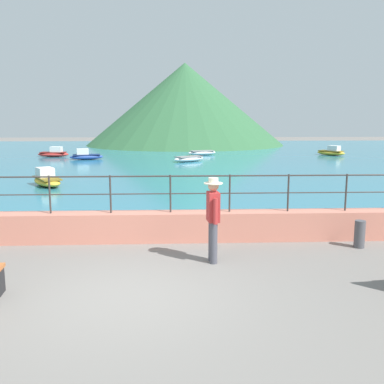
# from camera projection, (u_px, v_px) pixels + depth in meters

# --- Properties ---
(ground_plane) EXTENTS (120.00, 120.00, 0.00)m
(ground_plane) POSITION_uv_depth(u_px,v_px,m) (128.00, 294.00, 7.24)
(ground_plane) COLOR slate
(promenade_wall) EXTENTS (20.00, 0.56, 0.70)m
(promenade_wall) POSITION_uv_depth(u_px,v_px,m) (141.00, 227.00, 10.33)
(promenade_wall) COLOR tan
(promenade_wall) RESTS_ON ground
(railing) EXTENTS (18.44, 0.04, 0.90)m
(railing) POSITION_uv_depth(u_px,v_px,m) (140.00, 187.00, 10.17)
(railing) COLOR #383330
(railing) RESTS_ON promenade_wall
(lake_water) EXTENTS (64.00, 44.32, 0.06)m
(lake_water) POSITION_uv_depth(u_px,v_px,m) (163.00, 157.00, 32.67)
(lake_water) COLOR teal
(lake_water) RESTS_ON ground
(hill_main) EXTENTS (21.38, 21.38, 8.75)m
(hill_main) POSITION_uv_depth(u_px,v_px,m) (185.00, 104.00, 46.65)
(hill_main) COLOR #33663D
(hill_main) RESTS_ON ground
(hill_secondary) EXTENTS (12.03, 12.03, 4.55)m
(hill_secondary) POSITION_uv_depth(u_px,v_px,m) (178.00, 124.00, 51.18)
(hill_secondary) COLOR #285633
(hill_secondary) RESTS_ON ground
(person_walking) EXTENTS (0.38, 0.57, 1.75)m
(person_walking) POSITION_uv_depth(u_px,v_px,m) (213.00, 216.00, 8.70)
(person_walking) COLOR #4C4C56
(person_walking) RESTS_ON ground
(bollard) EXTENTS (0.24, 0.24, 0.63)m
(bollard) POSITION_uv_depth(u_px,v_px,m) (360.00, 234.00, 9.80)
(bollard) COLOR #4C4C51
(bollard) RESTS_ON ground
(boat_0) EXTENTS (1.98, 2.43, 0.76)m
(boat_0) POSITION_uv_depth(u_px,v_px,m) (47.00, 179.00, 18.45)
(boat_0) COLOR gold
(boat_0) RESTS_ON lake_water
(boat_1) EXTENTS (2.41, 2.04, 0.36)m
(boat_1) POSITION_uv_depth(u_px,v_px,m) (189.00, 159.00, 28.64)
(boat_1) COLOR white
(boat_1) RESTS_ON lake_water
(boat_2) EXTENTS (2.35, 1.03, 0.76)m
(boat_2) POSITION_uv_depth(u_px,v_px,m) (54.00, 153.00, 32.19)
(boat_2) COLOR red
(boat_2) RESTS_ON lake_water
(boat_3) EXTENTS (2.18, 2.33, 0.76)m
(boat_3) POSITION_uv_depth(u_px,v_px,m) (331.00, 152.00, 33.53)
(boat_3) COLOR gold
(boat_3) RESTS_ON lake_water
(boat_4) EXTENTS (2.45, 1.43, 0.76)m
(boat_4) POSITION_uv_depth(u_px,v_px,m) (86.00, 156.00, 30.09)
(boat_4) COLOR #2D4C9E
(boat_4) RESTS_ON lake_water
(boat_5) EXTENTS (2.47, 1.63, 0.36)m
(boat_5) POSITION_uv_depth(u_px,v_px,m) (202.00, 153.00, 33.65)
(boat_5) COLOR white
(boat_5) RESTS_ON lake_water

